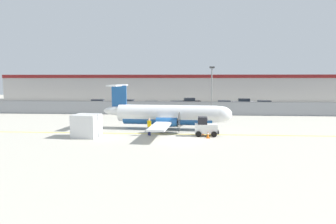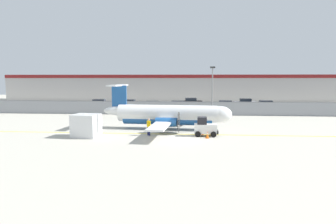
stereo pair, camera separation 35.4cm
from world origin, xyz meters
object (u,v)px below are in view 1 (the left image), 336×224
at_px(traffic_cone_near_right, 202,131).
at_px(parked_car_4, 190,102).
at_px(traffic_cone_near_left, 208,135).
at_px(parked_car_1, 128,104).
at_px(parked_car_2, 152,106).
at_px(parked_car_6, 243,103).
at_px(ground_crew_worker, 149,126).
at_px(parked_car_7, 264,105).
at_px(apron_light_pole, 212,88).
at_px(cargo_container, 86,126).
at_px(baggage_tug, 205,127).
at_px(parked_car_0, 98,103).
at_px(commuter_airplane, 170,115).
at_px(parked_car_3, 176,105).
at_px(parked_car_5, 223,105).
at_px(traffic_cone_far_left, 160,125).

distance_m(traffic_cone_near_right, parked_car_4, 30.61).
height_order(traffic_cone_near_left, parked_car_1, parked_car_1).
xyz_separation_m(parked_car_2, parked_car_6, (17.14, 7.81, 0.00)).
relative_size(ground_crew_worker, parked_car_4, 0.39).
bearing_deg(parked_car_7, apron_light_pole, 53.55).
bearing_deg(cargo_container, traffic_cone_near_left, 9.70).
height_order(baggage_tug, parked_car_7, baggage_tug).
bearing_deg(parked_car_0, parked_car_4, 12.07).
bearing_deg(parked_car_2, ground_crew_worker, -86.07).
relative_size(ground_crew_worker, parked_car_0, 0.39).
height_order(cargo_container, traffic_cone_near_right, cargo_container).
bearing_deg(parked_car_2, commuter_airplane, -79.51).
xyz_separation_m(cargo_container, parked_car_3, (7.47, 25.04, -0.21)).
xyz_separation_m(cargo_container, traffic_cone_near_right, (11.22, 2.18, -0.79)).
bearing_deg(traffic_cone_near_right, parked_car_5, 78.84).
bearing_deg(commuter_airplane, parked_car_2, 107.14).
relative_size(traffic_cone_far_left, parked_car_6, 0.15).
bearing_deg(parked_car_4, parked_car_0, -168.56).
height_order(parked_car_1, parked_car_2, same).
xyz_separation_m(baggage_tug, traffic_cone_near_right, (-0.26, 0.81, -0.54)).
distance_m(parked_car_2, parked_car_5, 12.86).
xyz_separation_m(ground_crew_worker, parked_car_3, (1.54, 23.80, -0.06)).
height_order(ground_crew_worker, parked_car_2, same).
bearing_deg(parked_car_3, parked_car_4, -111.17).
height_order(ground_crew_worker, parked_car_1, same).
distance_m(cargo_container, traffic_cone_near_left, 11.70).
relative_size(parked_car_0, parked_car_5, 1.02).
xyz_separation_m(parked_car_0, parked_car_7, (30.54, -0.63, 0.00)).
bearing_deg(parked_car_0, baggage_tug, -59.13).
distance_m(commuter_airplane, parked_car_2, 19.31).
xyz_separation_m(parked_car_2, apron_light_pole, (9.65, -9.47, 3.41)).
xyz_separation_m(traffic_cone_near_left, parked_car_7, (11.54, 26.54, 0.58)).
bearing_deg(parked_car_5, parked_car_4, -45.37).
relative_size(baggage_tug, parked_car_3, 0.55).
distance_m(parked_car_0, parked_car_3, 15.00).
bearing_deg(parked_car_1, parked_car_2, -35.02).
distance_m(parked_car_3, parked_car_7, 15.84).
height_order(parked_car_2, parked_car_6, same).
bearing_deg(traffic_cone_near_left, parked_car_3, 99.63).
bearing_deg(commuter_airplane, traffic_cone_near_left, -46.52).
bearing_deg(parked_car_4, parked_car_2, -132.53).
height_order(traffic_cone_far_left, parked_car_5, parked_car_5).
relative_size(baggage_tug, parked_car_7, 0.55).
relative_size(commuter_airplane, cargo_container, 6.04).
xyz_separation_m(traffic_cone_near_left, parked_car_6, (8.80, 31.42, 0.58)).
relative_size(baggage_tug, ground_crew_worker, 1.38).
bearing_deg(traffic_cone_far_left, baggage_tug, -43.50).
distance_m(baggage_tug, traffic_cone_near_left, 1.20).
xyz_separation_m(cargo_container, parked_car_4, (9.98, 32.76, -0.21)).
bearing_deg(ground_crew_worker, parked_car_5, -160.97).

